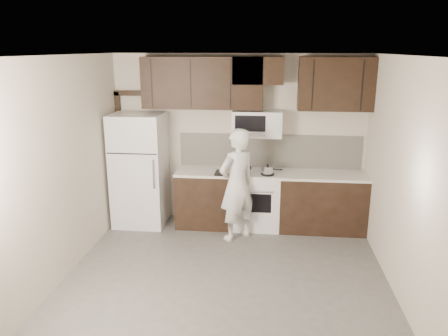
% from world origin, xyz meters
% --- Properties ---
extents(floor, '(4.50, 4.50, 0.00)m').
position_xyz_m(floor, '(0.00, 0.00, 0.00)').
color(floor, '#555250').
rests_on(floor, ground).
extents(back_wall, '(4.00, 0.00, 4.00)m').
position_xyz_m(back_wall, '(0.00, 2.25, 1.35)').
color(back_wall, beige).
rests_on(back_wall, ground).
extents(ceiling, '(4.50, 4.50, 0.00)m').
position_xyz_m(ceiling, '(0.00, 0.00, 2.70)').
color(ceiling, white).
rests_on(ceiling, back_wall).
extents(counter_run, '(2.95, 0.64, 0.91)m').
position_xyz_m(counter_run, '(0.60, 1.94, 0.46)').
color(counter_run, black).
rests_on(counter_run, floor).
extents(stove, '(0.76, 0.66, 0.94)m').
position_xyz_m(stove, '(0.30, 1.94, 0.46)').
color(stove, silver).
rests_on(stove, floor).
extents(backsplash, '(2.90, 0.02, 0.54)m').
position_xyz_m(backsplash, '(0.50, 2.24, 1.18)').
color(backsplash, beige).
rests_on(backsplash, counter_run).
extents(upper_cabinets, '(3.48, 0.35, 0.78)m').
position_xyz_m(upper_cabinets, '(0.21, 2.08, 2.28)').
color(upper_cabinets, black).
rests_on(upper_cabinets, back_wall).
extents(microwave, '(0.76, 0.42, 0.40)m').
position_xyz_m(microwave, '(0.30, 2.06, 1.65)').
color(microwave, silver).
rests_on(microwave, upper_cabinets).
extents(refrigerator, '(0.80, 0.76, 1.80)m').
position_xyz_m(refrigerator, '(-1.55, 1.89, 0.90)').
color(refrigerator, silver).
rests_on(refrigerator, floor).
extents(door_trim, '(0.50, 0.08, 2.12)m').
position_xyz_m(door_trim, '(-1.92, 2.21, 1.25)').
color(door_trim, black).
rests_on(door_trim, floor).
extents(saucepan, '(0.31, 0.18, 0.17)m').
position_xyz_m(saucepan, '(0.48, 1.79, 0.98)').
color(saucepan, silver).
rests_on(saucepan, stove).
extents(baking_tray, '(0.41, 0.31, 0.02)m').
position_xyz_m(baking_tray, '(-0.12, 1.79, 0.92)').
color(baking_tray, black).
rests_on(baking_tray, counter_run).
extents(pizza, '(0.28, 0.28, 0.02)m').
position_xyz_m(pizza, '(-0.12, 1.79, 0.94)').
color(pizza, '#D4B78E').
rests_on(pizza, baking_tray).
extents(person, '(0.72, 0.71, 1.68)m').
position_xyz_m(person, '(0.04, 1.45, 0.84)').
color(person, silver).
rests_on(person, floor).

